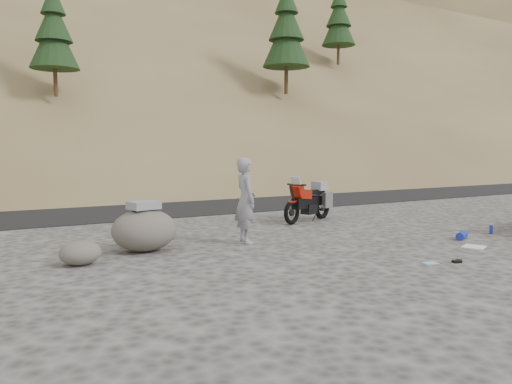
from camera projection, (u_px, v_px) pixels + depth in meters
ground at (353, 242)px, 10.83m from camera, size 140.00×140.00×0.00m
road at (193, 203)px, 18.62m from camera, size 120.00×7.00×0.05m
hillside at (57, 49)px, 45.26m from camera, size 120.00×73.00×46.72m
motorcycle at (310, 201)px, 14.02m from camera, size 2.10×1.08×1.31m
man at (246, 243)px, 10.82m from camera, size 0.54×0.73×1.85m
boulder at (144, 229)px, 9.88m from camera, size 1.32×1.13×1.02m
small_rock at (80, 253)px, 8.72m from camera, size 0.85×0.80×0.43m
gear_white_cloth at (474, 247)px, 10.32m from camera, size 0.59×0.57×0.02m
gear_blue_mat at (462, 235)px, 11.20m from camera, size 0.48×0.35×0.18m
gear_bottle at (491, 230)px, 11.93m from camera, size 0.09×0.09×0.21m
gear_glove_a at (457, 262)px, 8.90m from camera, size 0.17×0.14×0.04m
gear_glove_b at (458, 261)px, 8.98m from camera, size 0.14×0.13×0.04m
gear_blue_cloth at (430, 263)px, 8.85m from camera, size 0.29×0.23×0.01m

